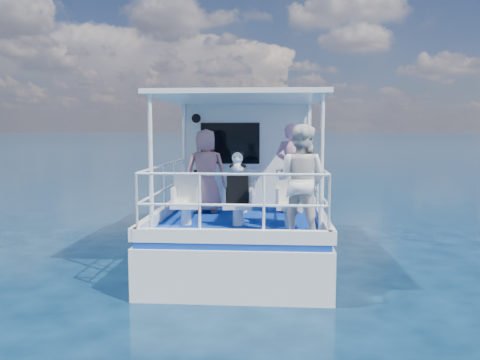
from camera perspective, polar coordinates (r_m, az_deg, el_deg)
name	(u,v)px	position (r m, az deg, el deg)	size (l,w,h in m)	color
ground	(242,259)	(9.38, 0.25, -9.59)	(2000.00, 2000.00, 0.00)	black
hull	(245,246)	(10.35, 0.62, -8.11)	(3.00, 7.00, 1.60)	white
deck	(245,208)	(10.17, 0.62, -3.46)	(2.90, 6.90, 0.10)	navy
cabin	(248,153)	(11.35, 1.02, 3.36)	(2.85, 2.00, 2.20)	white
canopy	(241,98)	(8.86, 0.18, 10.01)	(3.00, 3.20, 0.08)	white
canopy_posts	(241,159)	(8.80, 0.15, 2.61)	(2.77, 2.97, 2.20)	white
railings	(240,193)	(8.54, 0.00, -1.54)	(2.84, 3.59, 1.00)	white
seat_port_fwd	(198,202)	(9.45, -5.13, -2.74)	(0.48, 0.46, 0.38)	silver
seat_center_fwd	(243,203)	(9.35, 0.34, -2.81)	(0.48, 0.46, 0.38)	silver
seat_stbd_fwd	(288,203)	(9.33, 5.87, -2.85)	(0.48, 0.46, 0.38)	silver
seat_port_aft	(186,214)	(8.18, -6.57, -4.11)	(0.48, 0.46, 0.38)	silver
seat_center_aft	(238,214)	(8.07, -0.26, -4.21)	(0.48, 0.46, 0.38)	silver
seat_stbd_aft	(290,215)	(8.05, 6.16, -4.27)	(0.48, 0.46, 0.38)	silver
passenger_port_fwd	(206,171)	(9.31, -4.18, 1.11)	(0.62, 0.44, 1.66)	tan
passenger_stbd_fwd	(291,168)	(9.33, 6.28, 1.46)	(0.65, 0.43, 1.78)	pink
passenger_stbd_aft	(301,181)	(7.23, 7.40, -0.08)	(0.84, 0.65, 1.72)	silver
backpack_port	(196,183)	(9.36, -5.35, -0.38)	(0.31, 0.18, 0.41)	black
backpack_center	(238,188)	(7.95, -0.27, -1.03)	(0.36, 0.20, 0.53)	black
compact_camera	(197,171)	(9.32, -5.30, 1.05)	(0.10, 0.06, 0.06)	black
panda	(237,162)	(7.89, -0.31, 2.19)	(0.24, 0.20, 0.36)	white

